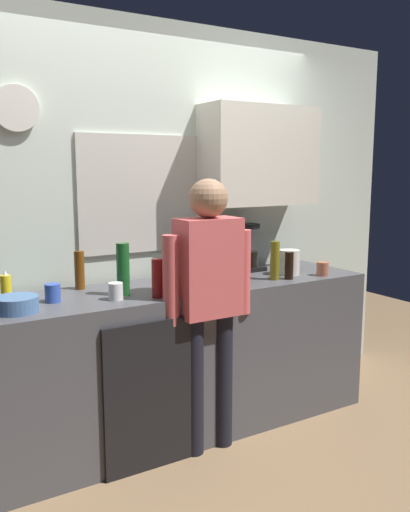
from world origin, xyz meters
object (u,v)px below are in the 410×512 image
at_px(cup_terracotta_mug, 322,269).
at_px(mixing_bowl, 16,304).
at_px(bottle_green_wine, 123,269).
at_px(cup_white_mug, 116,291).
at_px(coffee_maker, 245,249).
at_px(bottle_red_vinegar, 157,278).
at_px(bottle_amber_beer, 79,270).
at_px(potted_plant, 236,263).
at_px(bottle_dark_sauce, 289,266).
at_px(bottle_clear_soda, 187,260).
at_px(bottle_olive_oil, 275,261).
at_px(cup_blue_mug, 53,293).
at_px(dish_soap, 6,288).
at_px(person_at_sink, 208,293).
at_px(storage_canister, 289,262).

height_order(cup_terracotta_mug, mixing_bowl, cup_terracotta_mug).
height_order(bottle_green_wine, cup_white_mug, bottle_green_wine).
xyz_separation_m(coffee_maker, bottle_red_vinegar, (-0.91, -0.44, -0.04)).
relative_size(coffee_maker, bottle_amber_beer, 1.43).
relative_size(cup_terracotta_mug, potted_plant, 0.40).
bearing_deg(mixing_bowl, bottle_amber_beer, 38.26).
xyz_separation_m(mixing_bowl, potted_plant, (1.34, 0.00, 0.09)).
relative_size(bottle_dark_sauce, bottle_green_wine, 0.60).
height_order(bottle_clear_soda, bottle_amber_beer, bottle_clear_soda).
relative_size(bottle_olive_oil, cup_blue_mug, 2.50).
bearing_deg(bottle_green_wine, cup_white_mug, -133.89).
bearing_deg(bottle_dark_sauce, potted_plant, 168.92).
xyz_separation_m(cup_white_mug, potted_plant, (0.81, 0.02, 0.08)).
distance_m(coffee_maker, cup_blue_mug, 1.46).
bearing_deg(mixing_bowl, cup_blue_mug, 27.72).
bearing_deg(bottle_clear_soda, bottle_amber_beer, 168.71).
height_order(bottle_clear_soda, dish_soap, bottle_clear_soda).
height_order(bottle_amber_beer, person_at_sink, person_at_sink).
relative_size(coffee_maker, storage_canister, 1.94).
relative_size(coffee_maker, cup_terracotta_mug, 3.59).
xyz_separation_m(coffee_maker, storage_canister, (0.15, -0.31, -0.06)).
distance_m(mixing_bowl, person_at_sink, 1.04).
bearing_deg(potted_plant, coffee_maker, 48.04).
bearing_deg(bottle_dark_sauce, cup_white_mug, 177.33).
distance_m(cup_blue_mug, mixing_bowl, 0.24).
xyz_separation_m(bottle_clear_soda, cup_blue_mug, (-0.89, -0.11, -0.09)).
xyz_separation_m(bottle_red_vinegar, potted_plant, (0.59, 0.09, 0.02)).
distance_m(bottle_dark_sauce, bottle_red_vinegar, 0.96).
relative_size(bottle_red_vinegar, storage_canister, 1.29).
xyz_separation_m(bottle_dark_sauce, bottle_olive_oil, (-0.09, 0.04, 0.04)).
height_order(cup_white_mug, mixing_bowl, cup_white_mug).
bearing_deg(bottle_green_wine, bottle_red_vinegar, -47.82).
relative_size(mixing_bowl, storage_canister, 1.29).
relative_size(coffee_maker, bottle_clear_soda, 1.18).
bearing_deg(mixing_bowl, bottle_green_wine, 6.48).
distance_m(cup_blue_mug, potted_plant, 1.13).
relative_size(bottle_amber_beer, person_at_sink, 0.14).
bearing_deg(bottle_amber_beer, person_at_sink, -42.58).
bearing_deg(bottle_amber_beer, bottle_red_vinegar, -55.12).
relative_size(bottle_clear_soda, storage_canister, 1.65).
bearing_deg(potted_plant, cup_terracotta_mug, -8.67).
bearing_deg(bottle_clear_soda, potted_plant, -42.40).
bearing_deg(bottle_red_vinegar, dish_soap, 157.15).
distance_m(bottle_red_vinegar, person_at_sink, 0.31).
bearing_deg(bottle_red_vinegar, mixing_bowl, 173.46).
bearing_deg(bottle_olive_oil, bottle_amber_beer, 161.88).
bearing_deg(dish_soap, potted_plant, -9.67).
distance_m(bottle_clear_soda, cup_blue_mug, 0.90).
height_order(bottle_amber_beer, cup_white_mug, bottle_amber_beer).
height_order(potted_plant, dish_soap, potted_plant).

